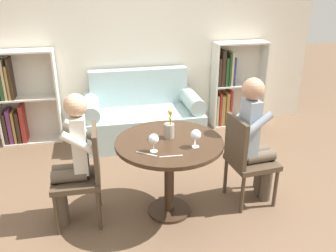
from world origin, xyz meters
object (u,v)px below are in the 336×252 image
at_px(person_left, 72,158).
at_px(person_right, 255,138).
at_px(chair_left, 84,172).
at_px(bookshelf_right, 231,86).
at_px(chair_right, 246,157).
at_px(wine_glass_right, 196,135).
at_px(flower_vase, 169,128).
at_px(couch, 142,117).
at_px(wine_glass_left, 154,139).
at_px(bookshelf_left, 21,101).

relative_size(person_left, person_right, 0.96).
xyz_separation_m(chair_left, person_left, (-0.09, 0.00, 0.15)).
relative_size(bookshelf_right, chair_right, 1.38).
relative_size(wine_glass_right, flower_vase, 0.57).
bearing_deg(person_right, flower_vase, 82.78).
bearing_deg(person_right, chair_right, 93.62).
height_order(couch, bookshelf_right, bookshelf_right).
distance_m(couch, chair_right, 1.86).
distance_m(person_left, flower_vase, 0.89).
bearing_deg(wine_glass_left, person_left, 160.82).
distance_m(bookshelf_right, wine_glass_right, 2.46).
bearing_deg(chair_left, bookshelf_left, -155.83).
height_order(chair_right, wine_glass_right, wine_glass_right).
xyz_separation_m(bookshelf_right, flower_vase, (-1.35, -1.91, 0.25)).
bearing_deg(bookshelf_right, person_left, -139.05).
xyz_separation_m(couch, bookshelf_right, (1.36, 0.27, 0.28)).
xyz_separation_m(wine_glass_left, flower_vase, (0.18, 0.24, -0.01)).
relative_size(wine_glass_left, flower_vase, 0.57).
bearing_deg(couch, chair_right, -65.82).
xyz_separation_m(couch, chair_left, (-0.76, -1.65, 0.18)).
height_order(chair_left, chair_right, same).
xyz_separation_m(chair_left, person_right, (1.60, -0.02, 0.18)).
distance_m(couch, chair_left, 1.83).
bearing_deg(chair_left, wine_glass_left, 69.62).
relative_size(person_left, wine_glass_left, 7.76).
relative_size(chair_left, wine_glass_right, 5.70).
height_order(chair_left, person_left, person_left).
height_order(couch, chair_right, couch).
bearing_deg(person_right, bookshelf_right, -20.27).
distance_m(bookshelf_left, wine_glass_left, 2.59).
bearing_deg(person_left, couch, 154.05).
height_order(bookshelf_left, wine_glass_right, bookshelf_left).
relative_size(wine_glass_left, wine_glass_right, 0.99).
distance_m(bookshelf_right, flower_vase, 2.35).
height_order(bookshelf_right, wine_glass_right, bookshelf_right).
bearing_deg(person_right, bookshelf_left, 45.90).
height_order(person_left, wine_glass_right, person_left).
bearing_deg(wine_glass_left, chair_left, 158.39).
bearing_deg(person_left, person_right, 90.52).
relative_size(couch, flower_vase, 5.70).
distance_m(person_right, flower_vase, 0.85).
relative_size(couch, bookshelf_left, 1.27).
xyz_separation_m(bookshelf_left, chair_right, (2.33, -1.95, -0.08)).
bearing_deg(flower_vase, bookshelf_left, 129.66).
bearing_deg(chair_left, bookshelf_right, 133.44).
distance_m(bookshelf_left, chair_right, 3.04).
relative_size(chair_left, chair_right, 1.00).
bearing_deg(chair_right, chair_left, 83.49).
height_order(person_right, wine_glass_right, person_right).
xyz_separation_m(bookshelf_right, wine_glass_left, (-1.53, -2.15, 0.27)).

